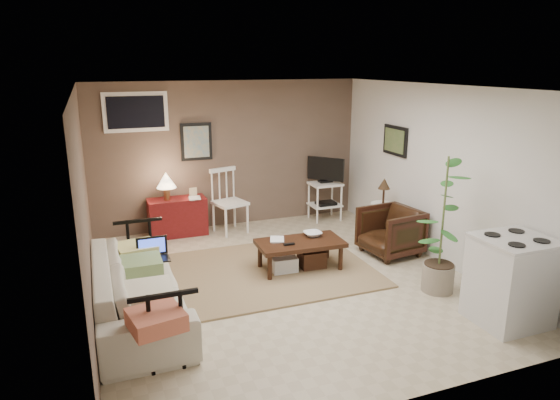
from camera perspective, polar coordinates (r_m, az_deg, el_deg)
name	(u,v)px	position (r m, az deg, el deg)	size (l,w,h in m)	color
floor	(285,281)	(6.39, 0.52, -9.26)	(5.00, 5.00, 0.00)	#C1B293
art_back	(196,142)	(8.13, -9.54, 6.59)	(0.50, 0.03, 0.60)	black
art_right	(395,141)	(7.87, 13.04, 6.63)	(0.03, 0.60, 0.45)	black
window	(136,112)	(7.94, -16.16, 9.63)	(0.96, 0.03, 0.60)	white
rug	(271,270)	(6.68, -1.05, -8.01)	(2.59, 2.07, 0.02)	#997A59
coffee_table	(299,253)	(6.64, 2.24, -6.07)	(1.15, 0.63, 0.43)	#331A0E
sofa	(137,279)	(5.59, -15.99, -8.68)	(2.28, 0.66, 0.89)	beige
sofa_pillows	(145,279)	(5.31, -15.21, -8.72)	(0.44, 2.17, 0.15)	beige
sofa_end_rails	(150,283)	(5.62, -14.60, -9.12)	(0.61, 2.27, 0.77)	black
laptop	(153,252)	(5.91, -14.33, -5.81)	(0.35, 0.25, 0.24)	black
red_console	(177,213)	(8.08, -11.74, -1.50)	(0.90, 0.40, 1.04)	maroon
spindle_chair	(229,203)	(8.08, -5.81, -0.34)	(0.57, 0.57, 1.04)	white
tv_stand	(325,187)	(8.68, 5.21, 1.48)	(0.52, 0.52, 1.11)	white
side_table	(383,202)	(7.78, 11.71, -0.24)	(0.37, 0.37, 0.99)	white
armchair	(390,229)	(7.29, 12.51, -3.29)	(0.73, 0.68, 0.75)	black
potted_plant	(443,220)	(6.12, 18.13, -2.23)	(0.42, 0.42, 1.68)	gray
stove	(511,280)	(5.81, 24.89, -8.32)	(0.73, 0.68, 0.95)	silver
bowl	(313,228)	(6.74, 3.77, -3.17)	(0.24, 0.06, 0.24)	#331A0E
book_table	(270,231)	(6.57, -1.14, -3.60)	(0.18, 0.02, 0.25)	#331A0E
book_console	(189,192)	(7.92, -10.40, 0.92)	(0.18, 0.02, 0.24)	#331A0E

